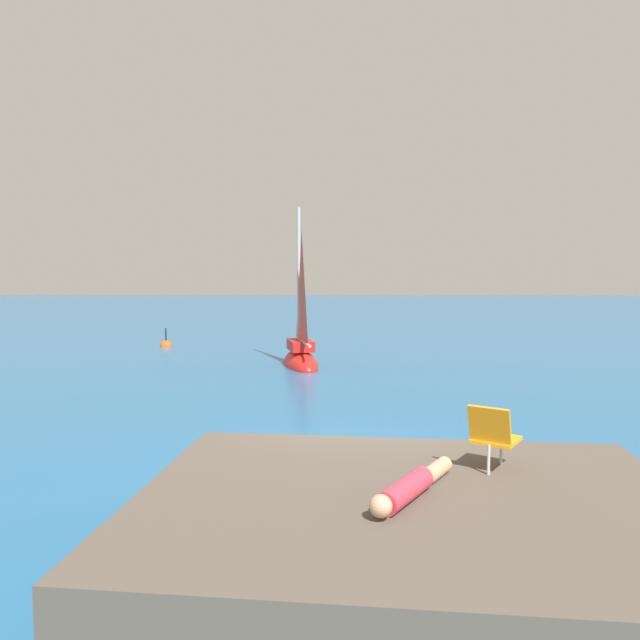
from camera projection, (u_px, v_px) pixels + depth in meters
The scene contains 8 objects.
ground_plane at pixel (355, 472), 10.21m from camera, with size 160.00×160.00×0.00m, color #236093.
shore_ledge at pixel (411, 545), 6.28m from camera, with size 5.75×4.31×1.09m, color brown.
boulder_seaward at pixel (455, 500), 8.96m from camera, with size 0.96×0.77×0.53m, color brown.
boulder_inland at pixel (275, 502), 8.89m from camera, with size 1.57×1.26×0.86m, color brown.
sailboat_near at pixel (301, 357), 21.78m from camera, with size 1.86×3.51×6.36m.
person_sunbather at pixel (411, 487), 6.14m from camera, with size 1.06×1.56×0.25m.
beach_chair at pixel (493, 434), 6.94m from camera, with size 0.73×0.76×0.80m.
marker_buoy at pixel (166, 346), 27.53m from camera, with size 0.56×0.56×1.13m.
Camera 1 is at (-0.47, -9.97, 3.41)m, focal length 33.47 mm.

